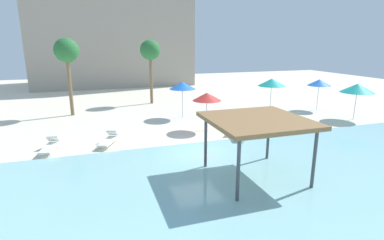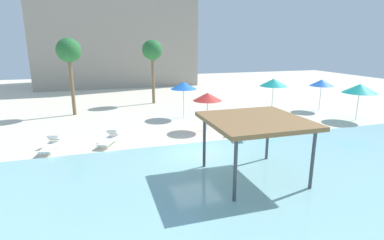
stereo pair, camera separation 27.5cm
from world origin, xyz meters
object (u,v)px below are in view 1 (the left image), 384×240
Objects in this scene: beach_umbrella_red_2 at (207,97)px; lounge_chair_3 at (237,133)px; shade_pavilion at (257,122)px; beach_umbrella_blue_0 at (319,82)px; palm_tree_0 at (150,51)px; lounge_chair_2 at (109,139)px; lounge_chair_0 at (50,146)px; beach_umbrella_teal_4 at (357,88)px; lounge_chair_1 at (255,126)px; beach_umbrella_teal_5 at (272,82)px; palm_tree_1 at (67,52)px; beach_umbrella_blue_3 at (182,85)px.

lounge_chair_3 is (1.19, -2.25, -1.96)m from beach_umbrella_red_2.
beach_umbrella_blue_0 is (12.18, 10.50, -0.09)m from shade_pavilion.
palm_tree_0 reaches higher than beach_umbrella_blue_0.
lounge_chair_0 is at bearing -62.06° from lounge_chair_2.
lounge_chair_0 is 0.33× the size of palm_tree_0.
lounge_chair_0 is at bearing -178.80° from beach_umbrella_teal_4.
shade_pavilion is at bearing -94.73° from beach_umbrella_red_2.
lounge_chair_1 and lounge_chair_2 have the same top height.
beach_umbrella_teal_4 is at bearing -38.20° from beach_umbrella_teal_5.
palm_tree_1 is (0.69, 8.73, 4.72)m from lounge_chair_0.
shade_pavilion is 2.05× the size of lounge_chair_0.
palm_tree_1 is (-2.42, 8.58, 4.72)m from lounge_chair_2.
palm_tree_1 reaches higher than palm_tree_0.
lounge_chair_0 is at bearing -168.80° from beach_umbrella_blue_0.
beach_umbrella_blue_0 is 4.65m from beach_umbrella_teal_5.
beach_umbrella_teal_4 reaches higher than lounge_chair_0.
beach_umbrella_blue_3 is 9.40m from palm_tree_1.
palm_tree_0 reaches higher than shade_pavilion.
beach_umbrella_blue_0 reaches higher than shade_pavilion.
beach_umbrella_teal_4 reaches higher than beach_umbrella_blue_0.
beach_umbrella_teal_5 is 0.48× the size of palm_tree_0.
beach_umbrella_teal_4 is at bearing 112.76° from lounge_chair_3.
lounge_chair_1 is (12.54, -0.02, 0.00)m from lounge_chair_0.
shade_pavilion is at bearing -61.29° from palm_tree_1.
beach_umbrella_teal_4 is 0.96× the size of beach_umbrella_teal_5.
beach_umbrella_blue_0 is at bearing 127.86° from lounge_chair_2.
beach_umbrella_teal_5 is 11.55m from palm_tree_0.
lounge_chair_2 is 0.99× the size of lounge_chair_3.
beach_umbrella_teal_4 is 1.40× the size of lounge_chair_3.
shade_pavilion is 11.46m from beach_umbrella_blue_3.
lounge_chair_2 is at bearing -162.51° from beach_umbrella_teal_5.
palm_tree_1 reaches higher than beach_umbrella_blue_0.
lounge_chair_2 is 0.33× the size of palm_tree_0.
palm_tree_0 reaches higher than beach_umbrella_teal_4.
beach_umbrella_teal_4 is at bearing -85.06° from beach_umbrella_blue_0.
lounge_chair_0 and lounge_chair_1 have the same top height.
lounge_chair_3 is at bearing -43.98° from palm_tree_1.
lounge_chair_3 is (-10.68, -1.43, -2.10)m from beach_umbrella_teal_4.
shade_pavilion is 2.06× the size of lounge_chair_1.
palm_tree_1 is (-8.32, 3.59, 2.50)m from beach_umbrella_blue_3.
lounge_chair_2 is at bearing -83.31° from lounge_chair_3.
lounge_chair_0 is (-16.47, -4.36, -2.26)m from beach_umbrella_teal_5.
palm_tree_0 is (-1.14, 17.93, 2.45)m from shade_pavilion.
beach_umbrella_blue_0 is at bearing 112.45° from lounge_chair_0.
shade_pavilion reaches higher than lounge_chair_0.
shade_pavilion is at bearing 67.25° from lounge_chair_2.
lounge_chair_3 is at bearing -153.49° from beach_umbrella_blue_0.
beach_umbrella_blue_0 is at bearing -29.14° from palm_tree_0.
beach_umbrella_blue_3 is at bearing 174.05° from beach_umbrella_teal_5.
lounge_chair_3 is (1.74, -6.12, -2.22)m from beach_umbrella_blue_3.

